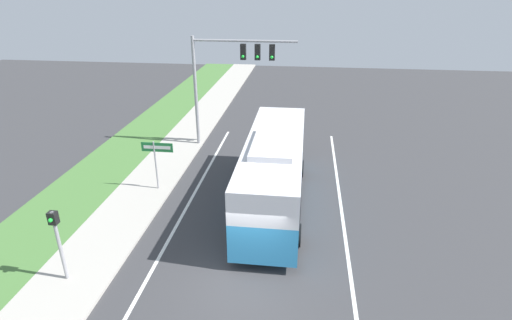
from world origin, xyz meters
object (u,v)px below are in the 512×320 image
object	(u,v)px
signal_gantry	(228,68)
street_sign	(157,155)
bus	(274,167)
pedestrian_signal	(57,235)

from	to	relation	value
signal_gantry	street_sign	xyz separation A→B (m)	(-2.45, -6.37, -3.08)
bus	pedestrian_signal	distance (m)	9.22
bus	signal_gantry	xyz separation A→B (m)	(-3.38, 7.03, 3.09)
signal_gantry	pedestrian_signal	world-z (taller)	signal_gantry
bus	street_sign	xyz separation A→B (m)	(-5.83, 0.66, 0.01)
pedestrian_signal	street_sign	distance (m)	6.98
bus	signal_gantry	bearing A→B (deg)	115.67
pedestrian_signal	street_sign	size ratio (longest dim) A/B	1.06
signal_gantry	street_sign	bearing A→B (deg)	-111.00
signal_gantry	street_sign	size ratio (longest dim) A/B	2.59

